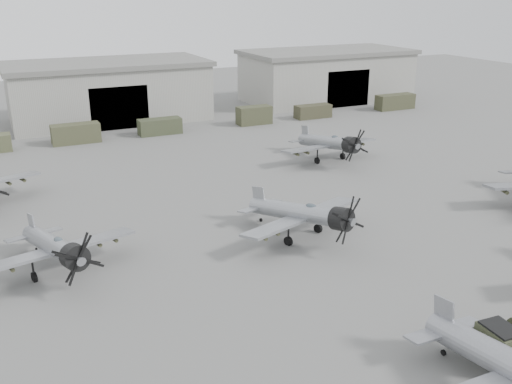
% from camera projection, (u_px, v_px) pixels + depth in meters
% --- Properties ---
extents(ground, '(220.00, 220.00, 0.00)m').
position_uv_depth(ground, '(332.00, 327.00, 33.54)').
color(ground, slate).
rests_on(ground, ground).
extents(hangar_center, '(29.00, 14.80, 8.70)m').
position_uv_depth(hangar_center, '(109.00, 91.00, 84.79)').
color(hangar_center, gray).
rests_on(hangar_center, ground).
extents(hangar_right, '(29.00, 14.80, 8.70)m').
position_uv_depth(hangar_right, '(327.00, 75.00, 100.06)').
color(hangar_right, gray).
rests_on(hangar_right, ground).
extents(support_truck_3, '(6.02, 2.20, 2.48)m').
position_uv_depth(support_truck_3, '(76.00, 134.00, 72.89)').
color(support_truck_3, '#40422B').
rests_on(support_truck_3, ground).
extents(support_truck_4, '(5.77, 2.20, 2.13)m').
position_uv_depth(support_truck_4, '(160.00, 126.00, 77.40)').
color(support_truck_4, '#373D28').
rests_on(support_truck_4, ground).
extents(support_truck_5, '(5.02, 2.20, 2.61)m').
position_uv_depth(support_truck_5, '(254.00, 115.00, 83.01)').
color(support_truck_5, '#3B3D28').
rests_on(support_truck_5, ground).
extents(support_truck_6, '(5.61, 2.20, 1.99)m').
position_uv_depth(support_truck_6, '(313.00, 111.00, 87.11)').
color(support_truck_6, '#383724').
rests_on(support_truck_6, ground).
extents(support_truck_7, '(6.67, 2.20, 2.43)m').
position_uv_depth(support_truck_7, '(395.00, 102.00, 93.29)').
color(support_truck_7, '#3A3C27').
rests_on(support_truck_7, ground).
extents(aircraft_mid_1, '(11.37, 10.23, 4.52)m').
position_uv_depth(aircraft_mid_1, '(57.00, 248.00, 39.00)').
color(aircraft_mid_1, '#94969C').
rests_on(aircraft_mid_1, ground).
extents(aircraft_mid_2, '(11.74, 10.57, 4.71)m').
position_uv_depth(aircraft_mid_2, '(305.00, 214.00, 44.59)').
color(aircraft_mid_2, '#95989D').
rests_on(aircraft_mid_2, ground).
extents(aircraft_far_1, '(12.01, 10.81, 4.79)m').
position_uv_depth(aircraft_far_1, '(331.00, 143.00, 64.75)').
color(aircraft_far_1, gray).
rests_on(aircraft_far_1, ground).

